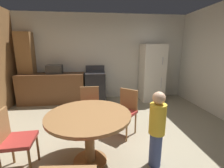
{
  "coord_description": "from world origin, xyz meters",
  "views": [
    {
      "loc": [
        -0.27,
        -2.33,
        1.63
      ],
      "look_at": [
        0.09,
        0.92,
        0.88
      ],
      "focal_mm": 24.73,
      "sensor_mm": 36.0,
      "label": 1
    }
  ],
  "objects_px": {
    "person_child": "(157,128)",
    "chair_northeast": "(126,109)",
    "chair_west": "(12,138)",
    "dining_table": "(89,124)",
    "chair_north": "(90,106)",
    "refrigerator": "(152,73)",
    "oven_range": "(95,87)",
    "microwave": "(55,69)"
  },
  "relations": [
    {
      "from": "chair_northeast",
      "to": "chair_north",
      "type": "height_order",
      "value": "same"
    },
    {
      "from": "oven_range",
      "to": "chair_northeast",
      "type": "bearing_deg",
      "value": -74.27
    },
    {
      "from": "dining_table",
      "to": "chair_northeast",
      "type": "bearing_deg",
      "value": 47.97
    },
    {
      "from": "dining_table",
      "to": "chair_northeast",
      "type": "xyz_separation_m",
      "value": [
        0.66,
        0.74,
        -0.1
      ]
    },
    {
      "from": "chair_northeast",
      "to": "chair_north",
      "type": "bearing_deg",
      "value": -68.38
    },
    {
      "from": "dining_table",
      "to": "refrigerator",
      "type": "bearing_deg",
      "value": 54.94
    },
    {
      "from": "microwave",
      "to": "chair_west",
      "type": "height_order",
      "value": "microwave"
    },
    {
      "from": "microwave",
      "to": "dining_table",
      "type": "distance_m",
      "value": 2.98
    },
    {
      "from": "chair_west",
      "to": "person_child",
      "type": "height_order",
      "value": "person_child"
    },
    {
      "from": "microwave",
      "to": "person_child",
      "type": "distance_m",
      "value": 3.56
    },
    {
      "from": "refrigerator",
      "to": "chair_northeast",
      "type": "relative_size",
      "value": 2.02
    },
    {
      "from": "dining_table",
      "to": "person_child",
      "type": "height_order",
      "value": "person_child"
    },
    {
      "from": "person_child",
      "to": "chair_northeast",
      "type": "bearing_deg",
      "value": -64.22
    },
    {
      "from": "oven_range",
      "to": "refrigerator",
      "type": "relative_size",
      "value": 0.62
    },
    {
      "from": "chair_west",
      "to": "dining_table",
      "type": "bearing_deg",
      "value": 0.0
    },
    {
      "from": "oven_range",
      "to": "chair_northeast",
      "type": "relative_size",
      "value": 1.26
    },
    {
      "from": "dining_table",
      "to": "person_child",
      "type": "xyz_separation_m",
      "value": [
        0.92,
        -0.16,
        -0.02
      ]
    },
    {
      "from": "microwave",
      "to": "chair_west",
      "type": "xyz_separation_m",
      "value": [
        0.11,
        -2.8,
        -0.53
      ]
    },
    {
      "from": "person_child",
      "to": "refrigerator",
      "type": "bearing_deg",
      "value": -98.82
    },
    {
      "from": "oven_range",
      "to": "person_child",
      "type": "distance_m",
      "value": 3.02
    },
    {
      "from": "dining_table",
      "to": "person_child",
      "type": "bearing_deg",
      "value": -9.93
    },
    {
      "from": "microwave",
      "to": "chair_north",
      "type": "height_order",
      "value": "microwave"
    },
    {
      "from": "refrigerator",
      "to": "microwave",
      "type": "xyz_separation_m",
      "value": [
        -2.99,
        0.05,
        0.15
      ]
    },
    {
      "from": "dining_table",
      "to": "chair_west",
      "type": "xyz_separation_m",
      "value": [
        -0.99,
        -0.06,
        -0.1
      ]
    },
    {
      "from": "refrigerator",
      "to": "oven_range",
      "type": "bearing_deg",
      "value": 178.28
    },
    {
      "from": "refrigerator",
      "to": "person_child",
      "type": "relative_size",
      "value": 1.61
    },
    {
      "from": "microwave",
      "to": "chair_north",
      "type": "xyz_separation_m",
      "value": [
        1.08,
        -1.75,
        -0.53
      ]
    },
    {
      "from": "chair_northeast",
      "to": "person_child",
      "type": "xyz_separation_m",
      "value": [
        0.25,
        -0.9,
        0.08
      ]
    },
    {
      "from": "chair_north",
      "to": "chair_west",
      "type": "distance_m",
      "value": 1.43
    },
    {
      "from": "chair_northeast",
      "to": "chair_west",
      "type": "relative_size",
      "value": 1.0
    },
    {
      "from": "chair_west",
      "to": "person_child",
      "type": "relative_size",
      "value": 0.8
    },
    {
      "from": "dining_table",
      "to": "person_child",
      "type": "relative_size",
      "value": 1.07
    },
    {
      "from": "chair_northeast",
      "to": "person_child",
      "type": "bearing_deg",
      "value": 57.87
    },
    {
      "from": "dining_table",
      "to": "chair_west",
      "type": "distance_m",
      "value": 1.0
    },
    {
      "from": "chair_northeast",
      "to": "chair_north",
      "type": "distance_m",
      "value": 0.73
    },
    {
      "from": "dining_table",
      "to": "chair_northeast",
      "type": "distance_m",
      "value": 1.0
    },
    {
      "from": "dining_table",
      "to": "chair_west",
      "type": "relative_size",
      "value": 1.34
    },
    {
      "from": "oven_range",
      "to": "dining_table",
      "type": "relative_size",
      "value": 0.94
    },
    {
      "from": "refrigerator",
      "to": "chair_west",
      "type": "relative_size",
      "value": 2.02
    },
    {
      "from": "microwave",
      "to": "chair_west",
      "type": "relative_size",
      "value": 0.51
    },
    {
      "from": "chair_north",
      "to": "microwave",
      "type": "bearing_deg",
      "value": -149.45
    },
    {
      "from": "oven_range",
      "to": "refrigerator",
      "type": "height_order",
      "value": "refrigerator"
    }
  ]
}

